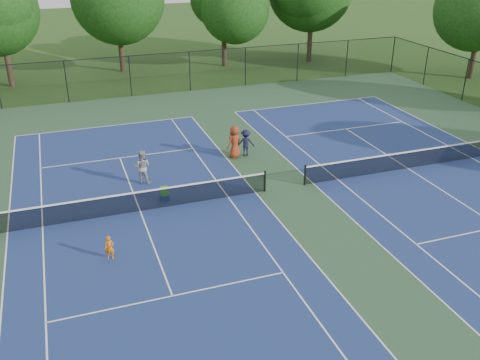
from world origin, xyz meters
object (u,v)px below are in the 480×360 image
object	(u,v)px
instructor	(142,167)
bystander_c	(235,142)
child_player	(110,248)
bystander_b	(246,143)
ball_crate	(165,197)
tree_back_c	(224,3)
ball_hopper	(164,191)

from	to	relation	value
instructor	bystander_c	size ratio (longest dim) A/B	0.95
child_player	instructor	world-z (taller)	instructor
bystander_b	ball_crate	bearing A→B (deg)	51.25
tree_back_c	bystander_c	bearing A→B (deg)	-106.38
tree_back_c	instructor	distance (m)	25.27
ball_hopper	tree_back_c	bearing A→B (deg)	66.19
instructor	ball_hopper	size ratio (longest dim) A/B	4.42
bystander_c	ball_hopper	size ratio (longest dim) A/B	4.66
ball_crate	ball_hopper	xyz separation A→B (m)	(0.00, 0.00, 0.33)
child_player	bystander_c	size ratio (longest dim) A/B	0.54
instructor	ball_hopper	xyz separation A→B (m)	(0.60, -2.22, -0.37)
tree_back_c	instructor	xyz separation A→B (m)	(-11.33, -22.10, -4.63)
tree_back_c	ball_crate	xyz separation A→B (m)	(-10.73, -24.32, -5.34)
instructor	bystander_b	size ratio (longest dim) A/B	1.13
bystander_c	ball_hopper	xyz separation A→B (m)	(-4.69, -3.78, -0.42)
instructor	bystander_b	distance (m)	6.15
child_player	instructor	distance (m)	6.70
child_player	ball_hopper	distance (m)	5.01
child_player	ball_hopper	world-z (taller)	child_player
bystander_b	instructor	bearing A→B (deg)	30.74
bystander_c	ball_crate	xyz separation A→B (m)	(-4.69, -3.78, -0.75)
bystander_b	ball_crate	world-z (taller)	bystander_b
bystander_b	bystander_c	bearing A→B (deg)	17.11
ball_crate	bystander_b	bearing A→B (deg)	35.37
bystander_c	tree_back_c	bearing A→B (deg)	-131.73
tree_back_c	bystander_b	size ratio (longest dim) A/B	5.58
bystander_b	ball_hopper	size ratio (longest dim) A/B	3.93
tree_back_c	ball_crate	bearing A→B (deg)	-113.81
child_player	ball_crate	world-z (taller)	child_player
ball_crate	tree_back_c	bearing A→B (deg)	66.19
tree_back_c	child_player	distance (m)	31.89
tree_back_c	child_player	xyz separation A→B (m)	(-13.70, -28.36, -5.00)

